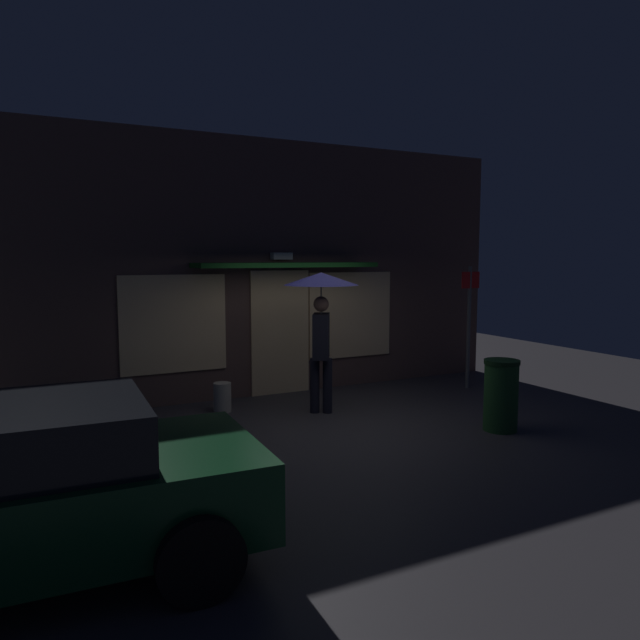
% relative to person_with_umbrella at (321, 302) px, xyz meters
% --- Properties ---
extents(ground_plane, '(18.00, 18.00, 0.00)m').
position_rel_person_with_umbrella_xyz_m(ground_plane, '(-0.04, -0.67, -1.74)').
color(ground_plane, '#38353A').
extents(building_facade, '(9.12, 1.00, 4.46)m').
position_rel_person_with_umbrella_xyz_m(building_facade, '(-0.04, 1.67, 0.47)').
color(building_facade, brown).
rests_on(building_facade, ground).
extents(person_with_umbrella, '(1.16, 1.16, 2.20)m').
position_rel_person_with_umbrella_xyz_m(person_with_umbrella, '(0.00, 0.00, 0.00)').
color(person_with_umbrella, black).
rests_on(person_with_umbrella, ground).
extents(street_sign_post, '(0.40, 0.07, 2.26)m').
position_rel_person_with_umbrella_xyz_m(street_sign_post, '(3.23, 0.32, -0.45)').
color(street_sign_post, '#595B60').
rests_on(street_sign_post, ground).
extents(sidewalk_bollard, '(0.28, 0.28, 0.46)m').
position_rel_person_with_umbrella_xyz_m(sidewalk_bollard, '(-1.37, 0.75, -1.51)').
color(sidewalk_bollard, '#B2A899').
rests_on(sidewalk_bollard, ground).
extents(trash_bin, '(0.49, 0.49, 1.01)m').
position_rel_person_with_umbrella_xyz_m(trash_bin, '(1.81, -2.00, -1.23)').
color(trash_bin, '#1E4C23').
rests_on(trash_bin, ground).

